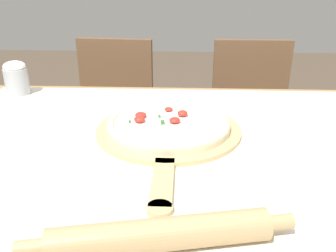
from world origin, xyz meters
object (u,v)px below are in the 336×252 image
(chair_right, at_px, (250,118))
(rolling_pin, at_px, (161,234))
(chair_left, at_px, (113,116))
(pizza, at_px, (168,123))
(pizza_peel, at_px, (168,132))
(flour_cup, at_px, (16,78))

(chair_right, bearing_deg, rolling_pin, -106.28)
(rolling_pin, height_order, chair_right, chair_right)
(chair_left, distance_m, chair_right, 0.69)
(pizza, bearing_deg, pizza_peel, -88.87)
(pizza, distance_m, chair_left, 0.88)
(rolling_pin, bearing_deg, chair_right, 73.26)
(pizza_peel, relative_size, chair_left, 0.66)
(pizza_peel, bearing_deg, chair_right, 64.49)
(pizza_peel, distance_m, chair_right, 0.92)
(pizza, xyz_separation_m, flour_cup, (-0.56, 0.31, 0.04))
(pizza_peel, height_order, pizza, pizza)
(chair_left, distance_m, flour_cup, 0.62)
(chair_left, bearing_deg, flour_cup, -113.34)
(pizza, height_order, rolling_pin, rolling_pin)
(chair_left, xyz_separation_m, chair_right, (0.69, 0.00, 0.00))
(rolling_pin, bearing_deg, pizza, 91.04)
(flour_cup, bearing_deg, pizza_peel, -30.28)
(chair_left, bearing_deg, chair_right, 4.73)
(pizza, xyz_separation_m, chair_right, (0.38, 0.77, -0.29))
(pizza, relative_size, flour_cup, 2.79)
(chair_left, xyz_separation_m, flour_cup, (-0.25, -0.46, 0.33))
(pizza_peel, xyz_separation_m, chair_left, (-0.32, 0.79, -0.27))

